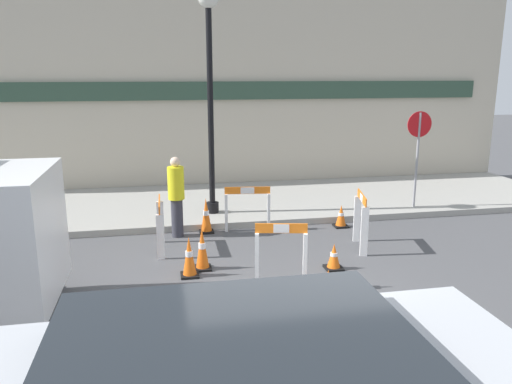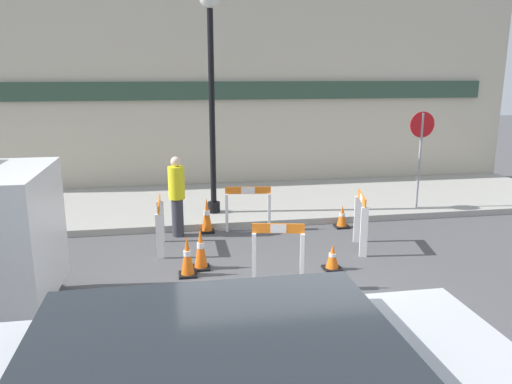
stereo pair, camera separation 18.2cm
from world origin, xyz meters
name	(u,v)px [view 1 (the left image)]	position (x,y,z in m)	size (l,w,h in m)	color
ground_plane	(281,334)	(0.00, 0.00, 0.00)	(60.00, 60.00, 0.00)	#4C4C4F
sidewalk_slab	(220,203)	(0.00, 6.49, 0.07)	(18.00, 3.99, 0.15)	#9E9B93
storefront_facade	(210,92)	(0.00, 8.56, 2.75)	(18.00, 0.22, 5.50)	#BCB29E
streetlamp_post	(210,72)	(-0.31, 5.40, 3.31)	(0.44, 0.44, 4.90)	black
stop_sign	(418,144)	(4.50, 4.99, 1.67)	(0.60, 0.06, 2.28)	gray
barricade_0	(247,207)	(0.32, 4.35, 0.53)	(0.97, 0.25, 0.96)	white
barricade_1	(160,223)	(-1.50, 3.47, 0.55)	(0.14, 0.99, 0.99)	white
barricade_2	(281,255)	(0.30, 1.30, 0.58)	(0.80, 0.29, 1.08)	white
barricade_3	(361,219)	(2.25, 2.86, 0.59)	(0.32, 0.88, 1.08)	white
traffic_cone_0	(334,257)	(1.40, 1.95, 0.22)	(0.30, 0.30, 0.46)	black
traffic_cone_1	(328,285)	(0.93, 0.89, 0.21)	(0.30, 0.30, 0.45)	black
traffic_cone_2	(341,216)	(2.37, 4.23, 0.23)	(0.30, 0.30, 0.49)	black
traffic_cone_3	(189,257)	(-1.05, 2.11, 0.33)	(0.30, 0.30, 0.69)	black
traffic_cone_4	(206,216)	(-0.55, 4.40, 0.36)	(0.30, 0.30, 0.75)	black
traffic_cone_5	(202,249)	(-0.81, 2.38, 0.36)	(0.30, 0.30, 0.74)	black
person_worker	(176,194)	(-1.16, 4.25, 0.89)	(0.46, 0.46, 1.66)	#33333D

